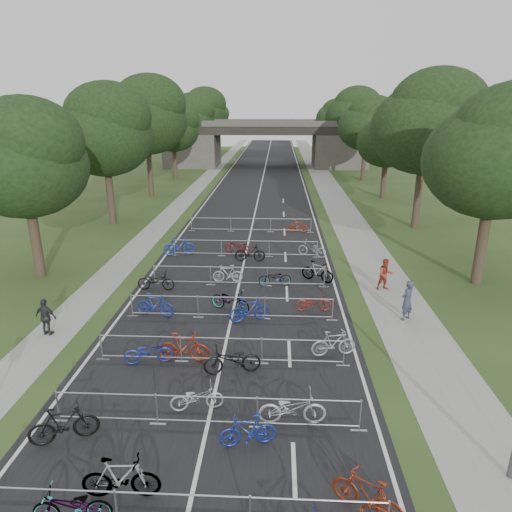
{
  "coord_description": "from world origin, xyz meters",
  "views": [
    {
      "loc": [
        2.05,
        -7.89,
        9.36
      ],
      "look_at": [
        0.85,
        16.81,
        1.1
      ],
      "focal_mm": 32.0,
      "sensor_mm": 36.0,
      "label": 1
    }
  ],
  "objects": [
    {
      "name": "tree_right_4",
      "position": [
        13.11,
        63.93,
        7.9
      ],
      "size": [
        8.18,
        8.18,
        12.47
      ],
      "color": "#33261C",
      "rests_on": "ground"
    },
    {
      "name": "pedestrian_a",
      "position": [
        7.95,
        11.28,
        0.95
      ],
      "size": [
        0.82,
        0.79,
        1.89
      ],
      "primitive_type": "imported",
      "rotation": [
        0.0,
        0.0,
        3.85
      ],
      "color": "#313649",
      "rests_on": "ground"
    },
    {
      "name": "barrier_row_0",
      "position": [
        0.0,
        0.0,
        0.55
      ],
      "size": [
        9.7,
        0.08,
        1.1
      ],
      "color": "#ACAFB4",
      "rests_on": "ground"
    },
    {
      "name": "bike_3",
      "position": [
        4.3,
        0.66,
        0.56
      ],
      "size": [
        1.85,
        1.45,
        1.12
      ],
      "primitive_type": "imported",
      "rotation": [
        0.0,
        0.0,
        4.14
      ],
      "color": "maroon",
      "rests_on": "ground"
    },
    {
      "name": "tree_left_2",
      "position": [
        -11.39,
        39.93,
        8.12
      ],
      "size": [
        8.4,
        8.4,
        12.81
      ],
      "color": "#33261C",
      "rests_on": "ground"
    },
    {
      "name": "bike_7",
      "position": [
        2.59,
        3.86,
        0.54
      ],
      "size": [
        2.11,
        0.84,
        1.09
      ],
      "primitive_type": "imported",
      "rotation": [
        0.0,
        0.0,
        1.63
      ],
      "color": "#A5A5AD",
      "rests_on": "ground"
    },
    {
      "name": "tree_left_6",
      "position": [
        -11.39,
        87.93,
        6.49
      ],
      "size": [
        6.72,
        6.72,
        10.25
      ],
      "color": "#33261C",
      "rests_on": "ground"
    },
    {
      "name": "tree_right_0",
      "position": [
        13.11,
        15.93,
        6.92
      ],
      "size": [
        7.17,
        7.17,
        10.93
      ],
      "color": "#33261C",
      "rests_on": "ground"
    },
    {
      "name": "barrier_row_4",
      "position": [
        0.0,
        15.0,
        0.55
      ],
      "size": [
        9.7,
        0.08,
        1.1
      ],
      "color": "#ACAFB4",
      "rests_on": "ground"
    },
    {
      "name": "tree_left_4",
      "position": [
        -11.39,
        63.93,
        7.3
      ],
      "size": [
        7.56,
        7.56,
        11.53
      ],
      "color": "#33261C",
      "rests_on": "ground"
    },
    {
      "name": "tree_left_5",
      "position": [
        -11.39,
        75.93,
        8.12
      ],
      "size": [
        8.4,
        8.4,
        12.81
      ],
      "color": "#33261C",
      "rests_on": "ground"
    },
    {
      "name": "bike_10",
      "position": [
        0.49,
        6.5,
        0.55
      ],
      "size": [
        2.21,
        1.15,
        1.1
      ],
      "primitive_type": "imported",
      "rotation": [
        0.0,
        0.0,
        4.92
      ],
      "color": "black",
      "rests_on": "ground"
    },
    {
      "name": "road",
      "position": [
        0.0,
        50.0,
        0.01
      ],
      "size": [
        11.0,
        140.0,
        0.01
      ],
      "primitive_type": "cube",
      "color": "black",
      "rests_on": "ground"
    },
    {
      "name": "barrier_row_5",
      "position": [
        0.0,
        20.0,
        0.55
      ],
      "size": [
        9.7,
        0.08,
        1.1
      ],
      "color": "#ACAFB4",
      "rests_on": "ground"
    },
    {
      "name": "bike_14",
      "position": [
        0.84,
        10.75,
        0.56
      ],
      "size": [
        1.94,
        1.16,
        1.13
      ],
      "primitive_type": "imported",
      "rotation": [
        0.0,
        0.0,
        1.93
      ],
      "color": "navy",
      "rests_on": "ground"
    },
    {
      "name": "sidewalk_left",
      "position": [
        -7.5,
        50.0,
        0.01
      ],
      "size": [
        2.0,
        140.0,
        0.01
      ],
      "primitive_type": "cube",
      "color": "gray",
      "rests_on": "ground"
    },
    {
      "name": "bike_19",
      "position": [
        4.3,
        15.85,
        0.57
      ],
      "size": [
        1.92,
        1.39,
        1.14
      ],
      "primitive_type": "imported",
      "rotation": [
        0.0,
        0.0,
        1.06
      ],
      "color": "#ACAFB4",
      "rests_on": "ground"
    },
    {
      "name": "bike_13",
      "position": [
        -0.13,
        11.79,
        0.54
      ],
      "size": [
        2.17,
        1.53,
        1.08
      ],
      "primitive_type": "imported",
      "rotation": [
        0.0,
        0.0,
        1.13
      ],
      "color": "#ACAFB4",
      "rests_on": "ground"
    },
    {
      "name": "overpass_bridge",
      "position": [
        0.0,
        65.0,
        3.53
      ],
      "size": [
        31.0,
        8.0,
        7.05
      ],
      "color": "#46443F",
      "rests_on": "ground"
    },
    {
      "name": "bike_9",
      "position": [
        -1.44,
        7.25,
        0.6
      ],
      "size": [
        2.01,
        0.62,
        1.2
      ],
      "primitive_type": "imported",
      "rotation": [
        0.0,
        0.0,
        1.54
      ],
      "color": "maroon",
      "rests_on": "ground"
    },
    {
      "name": "pedestrian_c",
      "position": [
        -7.65,
        9.06,
        0.82
      ],
      "size": [
        1.02,
        0.58,
        1.64
      ],
      "primitive_type": "imported",
      "rotation": [
        0.0,
        0.0,
        2.95
      ],
      "color": "#28282A",
      "rests_on": "ground"
    },
    {
      "name": "bike_12",
      "position": [
        -3.54,
        11.09,
        0.56
      ],
      "size": [
        1.93,
        0.85,
        1.12
      ],
      "primitive_type": "imported",
      "rotation": [
        0.0,
        0.0,
        1.39
      ],
      "color": "navy",
      "rests_on": "ground"
    },
    {
      "name": "pedestrian_b",
      "position": [
        7.76,
        14.79,
        0.85
      ],
      "size": [
        0.93,
        0.79,
        1.7
      ],
      "primitive_type": "imported",
      "rotation": [
        0.0,
        0.0,
        0.2
      ],
      "color": "#9C3222",
      "rests_on": "ground"
    },
    {
      "name": "barrier_row_3",
      "position": [
        0.0,
        11.0,
        0.55
      ],
      "size": [
        9.7,
        0.08,
        1.1
      ],
      "color": "#ACAFB4",
      "rests_on": "ground"
    },
    {
      "name": "bike_18",
      "position": [
        1.96,
        15.05,
        0.46
      ],
      "size": [
        1.81,
        0.84,
        0.92
      ],
      "primitive_type": "imported",
      "rotation": [
        0.0,
        0.0,
        4.85
      ],
      "color": "#ACAFB4",
      "rests_on": "ground"
    },
    {
      "name": "tree_left_1",
      "position": [
        -11.39,
        27.93,
        7.3
      ],
      "size": [
        7.56,
        7.56,
        11.53
      ],
      "color": "#33261C",
      "rests_on": "ground"
    },
    {
      "name": "tree_right_1",
      "position": [
        13.11,
        27.93,
        7.9
      ],
      "size": [
        8.18,
        8.18,
        12.47
      ],
      "color": "#33261C",
      "rests_on": "ground"
    },
    {
      "name": "barrier_row_1",
      "position": [
        0.0,
        3.6,
        0.55
      ],
      "size": [
        9.7,
        0.08,
        1.1
      ],
      "color": "#ACAFB4",
      "rests_on": "ground"
    },
    {
      "name": "bike_16",
      "position": [
        -4.3,
        14.16,
        0.52
      ],
      "size": [
        1.97,
        0.7,
        1.03
      ],
      "primitive_type": "imported",
      "rotation": [
        0.0,
        0.0,
        1.56
      ],
      "color": "black",
      "rests_on": "ground"
    },
    {
      "name": "sidewalk_right",
      "position": [
        8.0,
        50.0,
        0.01
      ],
      "size": [
        3.0,
        140.0,
        0.01
      ],
      "primitive_type": "cube",
      "color": "gray",
      "rests_on": "ground"
    },
    {
      "name": "tree_right_3",
      "position": [
        13.11,
        51.93,
        6.92
      ],
      "size": [
        7.17,
        7.17,
        10.93
      ],
      "color": "#33261C",
      "rests_on": "ground"
    },
    {
      "name": "tree_right_6",
      "position": [
        13.11,
        87.93,
        6.92
      ],
      "size": [
        7.17,
        7.17,
        10.93
      ],
      "color": "#33261C",
      "rests_on": "ground"
    },
    {
      "name": "bike_8",
      "position": [
        -2.75,
        7.05,
        0.48
      ],
      "size": [
        1.93,
        1.03,
        0.96
      ],
      "primitive_type": "imported",
      "rotation": [
        0.0,
        0.0,
        1.79
      ],
      "color": "navy",
      "rests_on": "ground"
    },
    {
      "name": "bike_5",
      "position": [
        -0.44,
        4.38,
        0.45
      ],
      "size": [
        1.8,
        0.94,
        0.9
      ],
      "primitive_type": "imported",
      "rotation": [
        0.0,
        0.0,
        1.78
      ],
      "color": "#A4A3AA",
      "rests_on": "ground"
    },
    {
      "name": "bike_15",
      "position": [
        3.83,
        11.99,
        0.44
      ],
      "size": [
        1.71,
        0.68,
        0.88
      ],
      "primitive_type": "imported",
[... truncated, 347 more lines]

